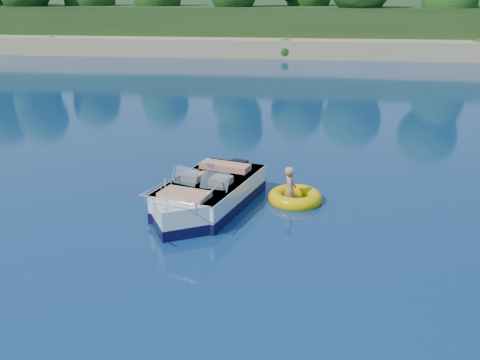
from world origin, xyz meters
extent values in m
plane|color=#0A2447|center=(0.00, 0.00, 0.00)|extent=(160.00, 160.00, 0.00)
cube|color=#977D58|center=(0.00, 38.00, 0.50)|extent=(170.00, 8.00, 2.00)
cube|color=#183515|center=(0.00, 65.00, 1.00)|extent=(170.00, 56.00, 6.00)
cylinder|color=#311F10|center=(-18.00, 40.50, 3.10)|extent=(0.44, 0.44, 3.20)
cylinder|color=#311F10|center=(0.00, 42.00, 3.30)|extent=(0.44, 0.44, 3.60)
cube|color=silver|center=(-0.75, 1.89, 0.28)|extent=(2.67, 3.77, 0.95)
cube|color=silver|center=(-1.20, 0.33, 0.28)|extent=(1.73, 1.73, 0.95)
cube|color=black|center=(-0.75, 1.89, 0.14)|extent=(2.71, 3.81, 0.27)
cube|color=black|center=(-1.20, 0.33, 0.14)|extent=(1.77, 1.77, 0.27)
cube|color=#A78258|center=(-0.68, 2.15, 0.54)|extent=(2.04, 2.69, 0.09)
cube|color=silver|center=(-0.75, 1.89, 0.72)|extent=(2.70, 3.78, 0.05)
cube|color=black|center=(-0.24, 3.68, 0.32)|extent=(0.56, 0.44, 0.81)
cube|color=#8C9EA5|center=(-1.32, 1.39, 0.98)|extent=(0.74, 0.50, 0.44)
cube|color=#8C9EA5|center=(-0.54, 1.17, 0.98)|extent=(0.73, 0.33, 0.44)
cube|color=tan|center=(-1.20, 1.78, 0.75)|extent=(0.61, 0.61, 0.36)
cube|color=tan|center=(-0.42, 1.56, 0.75)|extent=(0.61, 0.61, 0.36)
cube|color=tan|center=(-0.51, 2.75, 0.75)|extent=(1.49, 0.86, 0.34)
cube|color=tan|center=(-1.15, 0.50, 0.73)|extent=(1.33, 0.98, 0.31)
cylinder|color=silver|center=(-1.38, -0.33, 1.13)|extent=(0.03, 0.03, 0.77)
cube|color=red|center=(-0.61, 1.19, 1.34)|extent=(0.19, 0.07, 0.13)
cube|color=silver|center=(-1.40, -0.37, 0.78)|extent=(0.10, 0.08, 0.05)
cylinder|color=yellow|center=(-1.61, -0.64, 0.32)|extent=(0.09, 0.97, 0.69)
torus|color=#F8BC00|center=(1.49, 2.48, 0.10)|extent=(1.80, 1.80, 0.40)
torus|color=#B10D08|center=(1.49, 2.48, 0.12)|extent=(1.48, 1.48, 0.13)
imported|color=tan|center=(1.34, 2.43, 0.00)|extent=(0.39, 0.78, 1.49)
camera|label=1|loc=(1.77, -11.31, 5.52)|focal=40.00mm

